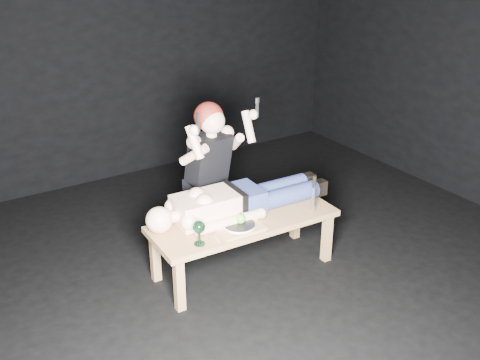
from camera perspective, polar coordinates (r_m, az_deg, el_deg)
The scene contains 13 objects.
ground at distance 4.41m, azimuth 2.38°, elevation -10.08°, with size 5.00×5.00×0.00m, color black.
back_wall at distance 5.95m, azimuth -11.68°, elevation 14.20°, with size 5.00×5.00×0.00m, color black.
table at distance 4.44m, azimuth 0.35°, elevation -6.42°, with size 1.43×0.54×0.45m, color #A57645.
lying_man at distance 4.38m, azimuth 0.03°, elevation -1.64°, with size 1.36×0.41×0.25m, color beige, non-canonical shape.
kneeling_woman at distance 4.63m, azimuth -3.73°, elevation 0.77°, with size 0.69×0.77×1.29m, color black, non-canonical shape.
serving_tray at distance 4.18m, azimuth -0.08°, elevation -4.76°, with size 0.34×0.25×0.02m, color tan.
plate at distance 4.17m, azimuth -0.08°, elevation -4.54°, with size 0.23×0.23×0.02m, color white.
apple at distance 4.16m, azimuth 0.06°, elevation -3.87°, with size 0.07×0.07×0.07m, color #52A728.
goblet at distance 3.96m, azimuth -4.09°, elevation -5.28°, with size 0.09×0.09×0.18m, color black, non-canonical shape.
fork_flat at distance 4.05m, azimuth -2.37°, elevation -5.91°, with size 0.01×0.15×0.01m, color #B2B2B7.
knife_flat at distance 4.20m, azimuth 2.09°, elevation -4.71°, with size 0.01×0.15×0.01m, color #B2B2B7.
spoon_flat at distance 4.25m, azimuth 1.01°, elevation -4.37°, with size 0.01×0.15×0.01m, color #B2B2B7.
carving_knife at distance 4.40m, azimuth 7.37°, elevation -1.37°, with size 0.04×0.04×0.30m, color #B2B2B7, non-canonical shape.
Camera 1 is at (-2.12, -2.97, 2.49)m, focal length 42.82 mm.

